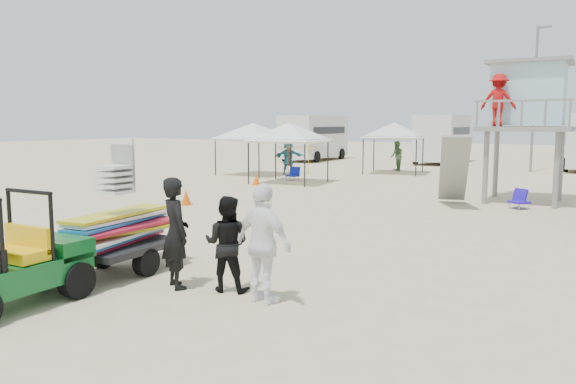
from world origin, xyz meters
The scene contains 20 objects.
ground centered at (0.00, 0.00, 0.00)m, with size 140.00×140.00×0.00m, color beige.
utility_cart centered at (-1.47, -2.10, 0.79)m, with size 1.18×2.24×1.70m.
surf_trailer centered at (-1.46, 0.23, 0.88)m, with size 1.34×2.45×2.16m.
man_left centered at (0.05, -0.07, 0.93)m, with size 0.67×0.44×1.85m, color black.
man_mid centered at (0.90, 0.18, 0.78)m, with size 0.76×0.59×1.57m, color black.
man_right centered at (1.75, -0.07, 0.92)m, with size 1.08×0.45×1.84m, color white.
lifeguard_tower centered at (3.90, 13.71, 3.51)m, with size 2.97×2.97×4.72m.
canopy_white_a centered at (-6.13, 15.28, 2.59)m, with size 3.06×3.06×3.14m.
canopy_white_b centered at (-9.66, 17.87, 2.58)m, with size 3.24×3.24×3.13m.
canopy_white_c centered at (-3.46, 22.29, 2.61)m, with size 3.31×3.31×3.16m.
umbrella_a centered at (-8.03, 18.64, 0.81)m, with size 1.77×1.81×1.63m, color #B33813.
umbrella_b centered at (-7.41, 19.86, 0.81)m, with size 1.77×1.81×1.62m, color gold.
cone_near centered at (-5.85, 7.53, 0.25)m, with size 0.34×0.34×0.50m, color #DB5006.
cone_far centered at (-6.96, 13.78, 0.25)m, with size 0.34×0.34×0.50m, color #E75307.
beach_chair_a centered at (-6.53, 16.46, 0.31)m, with size 0.56×0.60×0.64m.
beach_chair_c centered at (4.06, 12.01, 0.31)m, with size 0.73×0.84×0.64m.
rv_far_left centered at (-12.00, 29.99, 1.80)m, with size 2.64×6.80×3.25m.
rv_mid_left centered at (-3.00, 31.49, 1.80)m, with size 2.65×6.50×3.25m.
light_pole_left centered at (3.00, 27.00, 4.00)m, with size 0.14×0.14×8.00m, color slate.
distant_beachgoers centered at (-2.85, 20.76, 0.87)m, with size 17.95×11.96×1.83m.
Camera 1 is at (6.04, -7.19, 2.73)m, focal length 35.00 mm.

